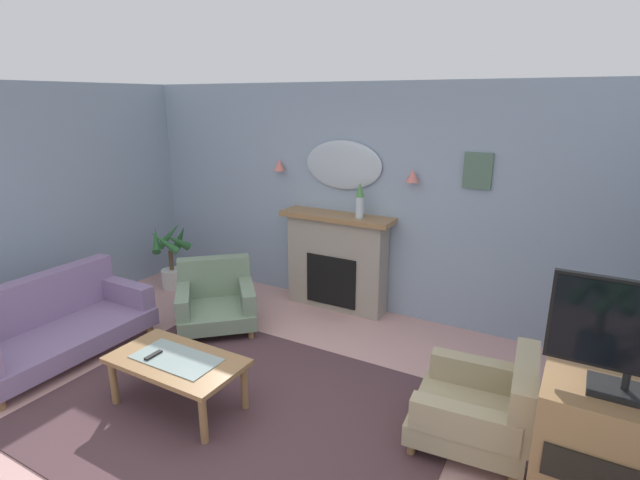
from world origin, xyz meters
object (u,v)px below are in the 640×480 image
at_px(wall_mirror, 343,165).
at_px(coffee_table, 177,365).
at_px(tv_remote, 153,355).
at_px(tv_flatscreen, 635,337).
at_px(wall_sconce_left, 279,165).
at_px(mantel_vase_left, 360,200).
at_px(armchair_by_coffee_table, 484,406).
at_px(tv_cabinet, 609,460).
at_px(potted_plant_corner_palm, 171,258).
at_px(fireplace, 336,262).
at_px(wall_sconce_right, 413,176).
at_px(framed_picture, 478,171).
at_px(floral_couch, 52,324).
at_px(armchair_beside_couch, 216,299).

relative_size(wall_mirror, coffee_table, 0.87).
bearing_deg(tv_remote, tv_flatscreen, 7.97).
bearing_deg(wall_sconce_left, wall_mirror, 3.37).
bearing_deg(mantel_vase_left, armchair_by_coffee_table, -42.04).
xyz_separation_m(armchair_by_coffee_table, tv_cabinet, (0.76, -0.38, 0.15)).
xyz_separation_m(tv_remote, armchair_by_coffee_table, (2.43, 0.85, -0.15)).
bearing_deg(potted_plant_corner_palm, tv_remote, -46.86).
bearing_deg(tv_cabinet, fireplace, 144.79).
distance_m(wall_sconce_right, framed_picture, 0.66).
height_order(mantel_vase_left, tv_flatscreen, mantel_vase_left).
bearing_deg(fireplace, mantel_vase_left, -5.39).
bearing_deg(coffee_table, wall_sconce_right, 66.96).
relative_size(mantel_vase_left, coffee_table, 0.36).
distance_m(fireplace, floral_couch, 3.05).
bearing_deg(wall_sconce_left, potted_plant_corner_palm, -155.00).
relative_size(wall_mirror, wall_sconce_left, 6.86).
relative_size(mantel_vase_left, potted_plant_corner_palm, 0.46).
height_order(framed_picture, tv_flatscreen, framed_picture).
bearing_deg(armchair_by_coffee_table, coffee_table, -160.95).
height_order(floral_couch, armchair_beside_couch, floral_couch).
bearing_deg(fireplace, framed_picture, 5.77).
distance_m(fireplace, tv_flatscreen, 3.52).
relative_size(fireplace, armchair_beside_couch, 1.19).
bearing_deg(fireplace, coffee_table, -94.85).
bearing_deg(mantel_vase_left, floral_couch, -133.27).
distance_m(wall_mirror, tv_flatscreen, 3.56).
bearing_deg(tv_flatscreen, armchair_beside_couch, 166.09).
distance_m(coffee_table, armchair_beside_couch, 1.51).
height_order(mantel_vase_left, wall_sconce_right, wall_sconce_right).
bearing_deg(mantel_vase_left, framed_picture, 8.53).
xyz_separation_m(wall_mirror, wall_sconce_left, (-0.85, -0.05, -0.05)).
bearing_deg(wall_sconce_left, tv_remote, -79.64).
xyz_separation_m(coffee_table, tv_flatscreen, (3.01, 0.38, 0.86)).
xyz_separation_m(armchair_beside_couch, armchair_by_coffee_table, (3.00, -0.53, 0.00)).
bearing_deg(fireplace, tv_flatscreen, -35.49).
relative_size(wall_sconce_right, armchair_by_coffee_table, 0.16).
height_order(mantel_vase_left, wall_mirror, wall_mirror).
xyz_separation_m(mantel_vase_left, wall_sconce_right, (0.55, 0.12, 0.29)).
xyz_separation_m(wall_sconce_left, coffee_table, (0.65, -2.47, -1.28)).
height_order(fireplace, potted_plant_corner_palm, fireplace).
relative_size(floral_couch, tv_flatscreen, 2.05).
bearing_deg(tv_flatscreen, framed_picture, 121.28).
relative_size(coffee_table, potted_plant_corner_palm, 1.26).
height_order(wall_sconce_right, tv_cabinet, wall_sconce_right).
xyz_separation_m(coffee_table, potted_plant_corner_palm, (-1.98, 1.85, 0.04)).
distance_m(floral_couch, armchair_by_coffee_table, 4.02).
distance_m(wall_sconce_left, armchair_beside_couch, 1.79).
relative_size(tv_remote, armchair_beside_couch, 0.14).
distance_m(mantel_vase_left, wall_sconce_right, 0.63).
xyz_separation_m(fireplace, wall_sconce_left, (-0.85, 0.09, 1.09)).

